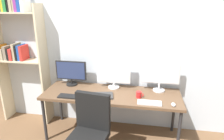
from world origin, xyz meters
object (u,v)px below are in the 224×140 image
object	(u,v)px
monitor_left	(71,72)
keyboard_left	(70,96)
bookshelf	(17,43)
laptop_closed	(102,96)
coffee_mug	(139,95)
monitor_right	(160,75)
desk	(111,96)
computer_mouse	(173,105)
monitor_center	(114,73)
keyboard_right	(149,103)

from	to	relation	value
monitor_left	keyboard_left	bearing A→B (deg)	-72.06
bookshelf	monitor_left	world-z (taller)	bookshelf
laptop_closed	coffee_mug	world-z (taller)	coffee_mug
monitor_right	monitor_left	bearing A→B (deg)	-180.00
desk	computer_mouse	size ratio (longest dim) A/B	21.32
desk	keyboard_left	xyz separation A→B (m)	(-0.56, -0.23, 0.06)
monitor_right	monitor_center	bearing A→B (deg)	180.00
desk	monitor_center	distance (m)	0.37
monitor_center	desk	bearing A→B (deg)	-90.00
monitor_left	keyboard_right	world-z (taller)	monitor_left
desk	keyboard_left	world-z (taller)	keyboard_left
desk	computer_mouse	bearing A→B (deg)	-15.28
monitor_right	laptop_closed	distance (m)	0.93
monitor_center	computer_mouse	bearing A→B (deg)	-27.35
keyboard_right	coffee_mug	distance (m)	0.22
computer_mouse	laptop_closed	distance (m)	0.99
keyboard_left	coffee_mug	distance (m)	0.98
monitor_right	keyboard_right	world-z (taller)	monitor_right
bookshelf	monitor_right	distance (m)	2.35
coffee_mug	desk	bearing A→B (deg)	169.49
monitor_left	monitor_right	size ratio (longest dim) A/B	0.88
monitor_right	laptop_closed	world-z (taller)	monitor_right
bookshelf	keyboard_right	size ratio (longest dim) A/B	6.82
monitor_right	keyboard_right	size ratio (longest dim) A/B	1.80
desk	keyboard_right	size ratio (longest dim) A/B	6.37
monitor_right	laptop_closed	size ratio (longest dim) A/B	1.81
coffee_mug	monitor_center	bearing A→B (deg)	144.94
monitor_right	keyboard_right	bearing A→B (deg)	-107.93
monitor_left	monitor_center	xyz separation A→B (m)	(0.70, 0.00, 0.02)
monitor_left	keyboard_left	size ratio (longest dim) A/B	1.46
keyboard_right	monitor_center	bearing A→B (deg)	141.70
computer_mouse	coffee_mug	xyz separation A→B (m)	(-0.46, 0.16, 0.03)
keyboard_right	keyboard_left	bearing A→B (deg)	180.00
desk	coffee_mug	bearing A→B (deg)	-10.51
bookshelf	laptop_closed	distance (m)	1.67
coffee_mug	computer_mouse	bearing A→B (deg)	-19.39
keyboard_left	keyboard_right	distance (m)	1.12
monitor_right	keyboard_left	distance (m)	1.36
bookshelf	laptop_closed	size ratio (longest dim) A/B	6.85
monitor_right	laptop_closed	bearing A→B (deg)	-157.05
monitor_left	keyboard_left	world-z (taller)	monitor_left
desk	computer_mouse	world-z (taller)	computer_mouse
desk	bookshelf	size ratio (longest dim) A/B	0.93
computer_mouse	monitor_center	bearing A→B (deg)	152.65
monitor_center	keyboard_left	distance (m)	0.75
bookshelf	computer_mouse	xyz separation A→B (m)	(2.48, -0.47, -0.65)
monitor_right	desk	bearing A→B (deg)	-163.20
laptop_closed	monitor_right	bearing A→B (deg)	11.19
laptop_closed	keyboard_right	bearing A→B (deg)	-19.66
bookshelf	computer_mouse	size ratio (longest dim) A/B	22.84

